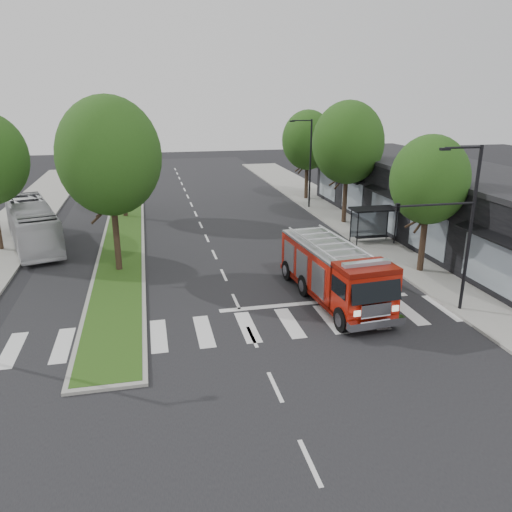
% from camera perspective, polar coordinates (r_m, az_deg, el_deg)
% --- Properties ---
extents(ground, '(140.00, 140.00, 0.00)m').
position_cam_1_polar(ground, '(25.66, -2.31, -5.23)').
color(ground, black).
rests_on(ground, ground).
extents(sidewalk_right, '(5.00, 80.00, 0.15)m').
position_cam_1_polar(sidewalk_right, '(38.46, 13.57, 2.39)').
color(sidewalk_right, gray).
rests_on(sidewalk_right, ground).
extents(median, '(3.00, 50.00, 0.15)m').
position_cam_1_polar(median, '(42.47, -14.72, 3.77)').
color(median, gray).
rests_on(median, ground).
extents(storefront_row, '(8.00, 30.00, 5.00)m').
position_cam_1_polar(storefront_row, '(40.07, 19.67, 6.03)').
color(storefront_row, black).
rests_on(storefront_row, ground).
extents(bus_shelter, '(3.20, 1.60, 2.61)m').
position_cam_1_polar(bus_shelter, '(35.81, 13.19, 4.52)').
color(bus_shelter, black).
rests_on(bus_shelter, ground).
extents(tree_right_near, '(4.40, 4.40, 8.05)m').
position_cam_1_polar(tree_right_near, '(30.00, 19.20, 8.19)').
color(tree_right_near, black).
rests_on(tree_right_near, ground).
extents(tree_right_mid, '(5.60, 5.60, 9.72)m').
position_cam_1_polar(tree_right_mid, '(40.51, 10.46, 12.61)').
color(tree_right_mid, black).
rests_on(tree_right_mid, ground).
extents(tree_right_far, '(5.00, 5.00, 8.73)m').
position_cam_1_polar(tree_right_far, '(49.90, 5.93, 13.04)').
color(tree_right_far, black).
rests_on(tree_right_far, ground).
extents(tree_median_near, '(5.80, 5.80, 10.16)m').
position_cam_1_polar(tree_median_near, '(29.47, -16.43, 10.87)').
color(tree_median_near, black).
rests_on(tree_median_near, ground).
extents(tree_median_far, '(5.60, 5.60, 9.72)m').
position_cam_1_polar(tree_median_far, '(43.41, -15.33, 12.63)').
color(tree_median_far, black).
rests_on(tree_median_far, ground).
extents(streetlight_right_near, '(4.08, 0.22, 8.00)m').
position_cam_1_polar(streetlight_right_near, '(24.62, 21.77, 3.91)').
color(streetlight_right_near, black).
rests_on(streetlight_right_near, ground).
extents(streetlight_right_far, '(2.11, 0.20, 8.00)m').
position_cam_1_polar(streetlight_right_far, '(45.91, 6.06, 10.89)').
color(streetlight_right_far, black).
rests_on(streetlight_right_far, ground).
extents(fire_engine, '(3.39, 9.09, 3.09)m').
position_cam_1_polar(fire_engine, '(25.69, 8.89, -1.86)').
color(fire_engine, '#630D05').
rests_on(fire_engine, ground).
extents(city_bus, '(5.60, 11.27, 3.06)m').
position_cam_1_polar(city_bus, '(37.87, -24.22, 3.32)').
color(city_bus, silver).
rests_on(city_bus, ground).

